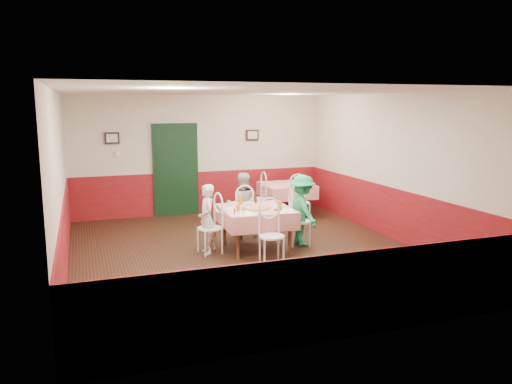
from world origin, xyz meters
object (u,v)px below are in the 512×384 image
object	(u,v)px
chair_right	(300,221)
diner_left	(207,219)
main_table	(256,229)
glass_a	(238,209)
chair_left	(210,228)
chair_far	(243,215)
chair_near	(272,237)
chair_second_b	(300,203)
glass_b	(280,205)
diner_far	(242,205)
second_table	(287,200)
beer_bottle	(255,198)
diner_right	(302,210)
chair_second_a	(257,199)
wallet	(278,210)
pizza	(256,208)
glass_c	(241,200)

from	to	relation	value
chair_right	diner_left	bearing A→B (deg)	102.59
main_table	glass_a	distance (m)	0.65
chair_left	chair_far	world-z (taller)	same
chair_near	chair_second_b	bearing A→B (deg)	62.56
chair_right	chair_second_b	distance (m)	1.80
glass_b	diner_far	bearing A→B (deg)	106.61
second_table	chair_left	size ratio (longest dim) A/B	1.24
chair_right	beer_bottle	bearing A→B (deg)	72.57
second_table	diner_right	world-z (taller)	diner_right
chair_far	beer_bottle	world-z (taller)	beer_bottle
second_table	chair_second_a	xyz separation A→B (m)	(-0.75, 0.00, 0.08)
chair_near	chair_second_b	world-z (taller)	same
second_table	chair_second_a	distance (m)	0.75
main_table	wallet	distance (m)	0.59
second_table	diner_right	distance (m)	2.50
chair_left	chair_second_a	distance (m)	2.88
chair_second_b	wallet	xyz separation A→B (m)	(-1.31, -1.94, 0.32)
chair_second_a	diner_right	bearing A→B (deg)	1.97
second_table	chair_second_b	world-z (taller)	chair_second_b
main_table	glass_a	world-z (taller)	glass_a
pizza	diner_left	size ratio (longest dim) A/B	0.39
chair_left	glass_c	world-z (taller)	glass_c
chair_second_a	chair_second_b	xyz separation A→B (m)	(0.75, -0.75, 0.00)
main_table	chair_far	bearing A→B (deg)	88.24
chair_left	chair_right	world-z (taller)	same
chair_right	glass_c	size ratio (longest dim) A/B	5.80
pizza	beer_bottle	distance (m)	0.49
main_table	glass_c	distance (m)	0.63
chair_second_b	diner_far	size ratio (longest dim) A/B	0.70
chair_near	chair_second_a	xyz separation A→B (m)	(0.87, 3.21, 0.00)
second_table	glass_a	world-z (taller)	glass_a
chair_left	diner_far	distance (m)	1.25
chair_near	wallet	world-z (taller)	chair_near
diner_left	diner_right	bearing A→B (deg)	89.34
chair_second_a	wallet	distance (m)	2.77
diner_right	diner_left	bearing A→B (deg)	84.59
chair_near	glass_a	size ratio (longest dim) A/B	7.21
chair_second_b	pizza	world-z (taller)	chair_second_b
chair_left	beer_bottle	bearing A→B (deg)	101.77
chair_second_b	diner_left	size ratio (longest dim) A/B	0.73
glass_c	diner_left	bearing A→B (deg)	-153.60
chair_right	pizza	distance (m)	0.92
glass_a	glass_c	bearing A→B (deg)	69.07
chair_second_a	beer_bottle	world-z (taller)	beer_bottle
wallet	diner_right	xyz separation A→B (m)	(0.61, 0.31, -0.11)
main_table	chair_far	size ratio (longest dim) A/B	1.36
glass_c	diner_right	size ratio (longest dim) A/B	0.12
main_table	diner_far	size ratio (longest dim) A/B	0.95
pizza	diner_far	world-z (taller)	diner_far
chair_second_a	chair_second_b	bearing A→B (deg)	45.65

